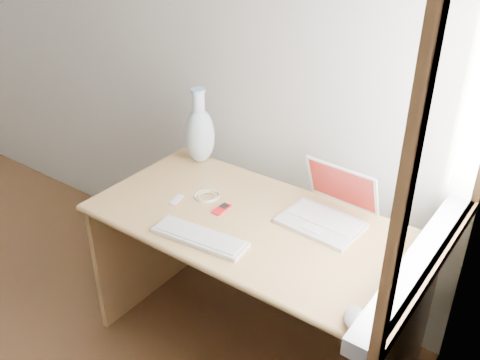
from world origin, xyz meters
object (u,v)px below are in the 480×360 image
Objects in this scene: laptop at (327,209)px; vase at (200,133)px; external_keyboard at (199,237)px; desk at (264,252)px.

vase reaches higher than laptop.
vase reaches higher than external_keyboard.
external_keyboard is (-0.10, -0.30, 0.21)m from desk.
vase is (-0.50, 0.20, 0.35)m from desk.
external_keyboard reaches higher than desk.
laptop reaches higher than desk.
external_keyboard is at bearing -107.99° from desk.
laptop is 0.52m from external_keyboard.
desk is at bearing -152.84° from laptop.
external_keyboard is 0.66m from vase.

